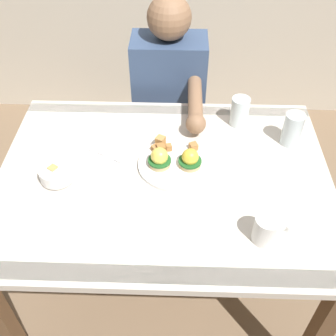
# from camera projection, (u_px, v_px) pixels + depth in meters

# --- Properties ---
(ground_plane) EXTENTS (6.00, 6.00, 0.00)m
(ground_plane) POSITION_uv_depth(u_px,v_px,m) (165.00, 283.00, 1.97)
(ground_plane) COLOR #7F664C
(dining_table) EXTENTS (1.20, 0.90, 0.74)m
(dining_table) POSITION_uv_depth(u_px,v_px,m) (164.00, 196.00, 1.53)
(dining_table) COLOR silver
(dining_table) RESTS_ON ground_plane
(eggs_benedict_plate) EXTENTS (0.27, 0.27, 0.09)m
(eggs_benedict_plate) POSITION_uv_depth(u_px,v_px,m) (174.00, 161.00, 1.48)
(eggs_benedict_plate) COLOR white
(eggs_benedict_plate) RESTS_ON dining_table
(fruit_bowl) EXTENTS (0.12, 0.12, 0.06)m
(fruit_bowl) POSITION_uv_depth(u_px,v_px,m) (56.00, 174.00, 1.42)
(fruit_bowl) COLOR white
(fruit_bowl) RESTS_ON dining_table
(coffee_mug) EXTENTS (0.11, 0.08, 0.09)m
(coffee_mug) POSITION_uv_depth(u_px,v_px,m) (267.00, 229.00, 1.22)
(coffee_mug) COLOR white
(coffee_mug) RESTS_ON dining_table
(fork) EXTENTS (0.14, 0.09, 0.00)m
(fork) POSITION_uv_depth(u_px,v_px,m) (105.00, 155.00, 1.53)
(fork) COLOR silver
(fork) RESTS_ON dining_table
(water_glass_near) EXTENTS (0.07, 0.07, 0.13)m
(water_glass_near) POSITION_uv_depth(u_px,v_px,m) (292.00, 131.00, 1.55)
(water_glass_near) COLOR silver
(water_glass_near) RESTS_ON dining_table
(water_glass_far) EXTENTS (0.07, 0.07, 0.12)m
(water_glass_far) POSITION_uv_depth(u_px,v_px,m) (239.00, 113.00, 1.64)
(water_glass_far) COLOR silver
(water_glass_far) RESTS_ON dining_table
(diner_person) EXTENTS (0.34, 0.54, 1.14)m
(diner_person) POSITION_uv_depth(u_px,v_px,m) (169.00, 100.00, 1.95)
(diner_person) COLOR #33333D
(diner_person) RESTS_ON ground_plane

